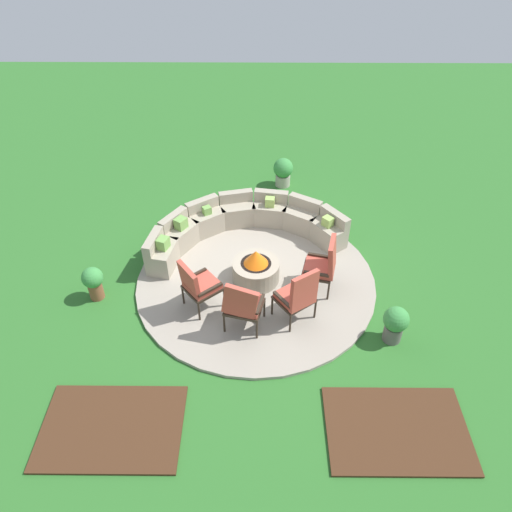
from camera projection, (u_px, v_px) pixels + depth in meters
ground_plane at (256, 281)px, 9.03m from camera, size 24.00×24.00×0.00m
patio_circle at (256, 280)px, 9.01m from camera, size 4.41×4.41×0.06m
mulch_bed_left at (112, 427)px, 6.73m from camera, size 1.96×1.33×0.04m
mulch_bed_right at (397, 429)px, 6.71m from camera, size 1.96×1.33×0.04m
fire_pit at (256, 269)px, 8.82m from camera, size 0.86×0.86×0.67m
curved_stone_bench at (241, 225)px, 9.78m from camera, size 3.87×2.09×0.70m
lounge_chair_front_left at (198, 284)px, 8.10m from camera, size 0.77×0.80×1.05m
lounge_chair_front_right at (243, 304)px, 7.73m from camera, size 0.72×0.68×1.08m
lounge_chair_back_left at (298, 295)px, 7.87m from camera, size 0.77×0.78×1.10m
lounge_chair_back_right at (323, 264)px, 8.45m from camera, size 0.66×0.66×1.09m
potted_plant_0 at (395, 323)px, 7.72m from camera, size 0.41×0.41×0.68m
potted_plant_1 at (93, 281)px, 8.46m from camera, size 0.37×0.37×0.66m
potted_plant_2 at (283, 171)px, 11.35m from camera, size 0.46×0.46×0.69m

